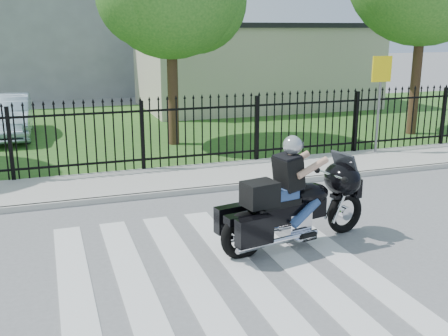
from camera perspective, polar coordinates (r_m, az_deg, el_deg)
name	(u,v)px	position (r m, az deg, el deg)	size (l,w,h in m)	color
ground	(221,279)	(7.66, -0.30, -11.97)	(120.00, 120.00, 0.00)	slate
crosswalk	(221,278)	(7.66, -0.30, -11.93)	(5.00, 5.50, 0.01)	silver
sidewalk	(152,182)	(12.17, -7.86, -1.48)	(40.00, 2.00, 0.12)	#ADAAA3
curb	(161,194)	(11.23, -6.85, -2.84)	(40.00, 0.12, 0.12)	#ADAAA3
grass_strip	(113,130)	(18.92, -12.03, 4.07)	(40.00, 12.00, 0.02)	#25561D
iron_fence	(143,137)	(12.92, -8.86, 3.30)	(26.00, 0.04, 1.80)	black
building_low	(254,68)	(24.34, 3.33, 10.86)	(10.00, 6.00, 3.50)	#BEB39E
building_low_roof	(255,26)	(24.28, 3.39, 15.21)	(10.20, 6.20, 0.20)	black
motorcycle_rider	(293,200)	(8.58, 7.57, -3.50)	(2.83, 1.27, 1.89)	black
parked_car	(6,116)	(18.52, -22.60, 5.23)	(1.47, 4.21, 1.39)	#A9C1D5
traffic_sign	(381,84)	(15.01, 16.67, 8.72)	(0.58, 0.09, 2.64)	slate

